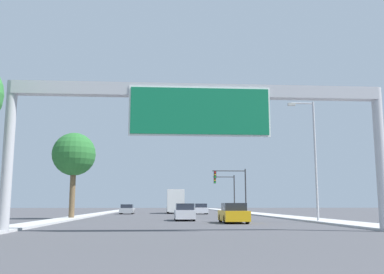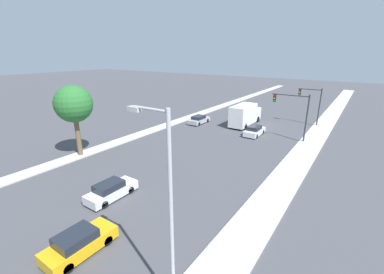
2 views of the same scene
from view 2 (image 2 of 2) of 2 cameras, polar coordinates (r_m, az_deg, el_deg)
sidewalk_right at (r=40.29m, az=25.44°, el=-0.42°), size 3.00×120.00×0.15m
median_strip_left at (r=48.31m, az=-1.02°, el=4.26°), size 2.00×120.00×0.15m
car_mid_left at (r=39.22m, az=13.71°, el=1.35°), size 1.85×4.35×1.49m
car_far_left at (r=44.66m, az=1.55°, el=3.86°), size 1.87×4.45×1.37m
car_far_center at (r=23.08m, az=-17.52°, el=-11.27°), size 1.71×4.47×1.49m
car_near_left at (r=18.23m, az=-23.78°, el=-20.77°), size 1.85×4.35×1.52m
truck_box_primary at (r=44.22m, az=11.70°, el=4.86°), size 2.49×8.38×3.55m
traffic_light_near_intersection at (r=37.74m, az=22.00°, el=5.77°), size 5.00×0.32×6.55m
traffic_light_mid_block at (r=47.40m, az=25.25°, el=7.33°), size 3.72×0.32×6.28m
palm_tree_background at (r=31.92m, az=-24.83°, el=6.56°), size 4.20×4.20×8.37m
street_lamp_right at (r=11.37m, az=-5.63°, el=-14.36°), size 2.20×0.28×9.78m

